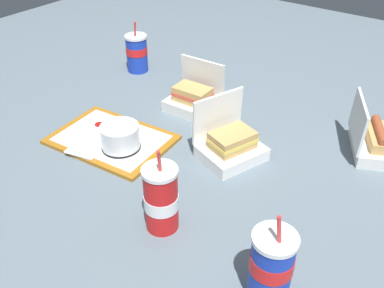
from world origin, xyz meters
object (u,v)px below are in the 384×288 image
cake_container (120,138)px  clamshell_hotdog_back (374,141)px  food_tray (112,139)px  soda_cup_center (137,53)px  ketchup_cup (100,127)px  plastic_fork (121,126)px  clamshell_sandwich_front (230,145)px  soda_cup_right (271,267)px  soda_cup_corner (161,199)px  clamshell_sandwich_center (194,99)px

cake_container → clamshell_hotdog_back: bearing=36.0°
food_tray → soda_cup_center: (-0.29, 0.45, 0.07)m
ketchup_cup → plastic_fork: size_ratio=0.36×
clamshell_sandwich_front → clamshell_hotdog_back: clamshell_sandwich_front is taller
clamshell_sandwich_front → food_tray: bearing=-156.3°
soda_cup_center → soda_cup_right: (0.97, -0.67, 0.01)m
cake_container → soda_cup_corner: bearing=-29.2°
cake_container → plastic_fork: cake_container is taller
clamshell_sandwich_center → clamshell_hotdog_back: bearing=11.1°
food_tray → soda_cup_corner: 0.42m
cake_container → ketchup_cup: bearing=167.3°
soda_cup_right → food_tray: bearing=162.0°
food_tray → plastic_fork: plastic_fork is taller
clamshell_hotdog_back → plastic_fork: bearing=-152.6°
plastic_fork → clamshell_sandwich_front: 0.38m
soda_cup_center → plastic_fork: bearing=-54.7°
cake_container → food_tray: bearing=163.1°
clamshell_sandwich_center → soda_cup_corner: (0.28, -0.51, 0.04)m
plastic_fork → clamshell_sandwich_center: clamshell_sandwich_center is taller
clamshell_hotdog_back → soda_cup_center: size_ratio=1.10×
plastic_fork → soda_cup_corner: (0.39, -0.26, 0.07)m
clamshell_sandwich_front → soda_cup_right: bearing=-48.8°
clamshell_sandwich_center → clamshell_sandwich_front: size_ratio=0.83×
food_tray → clamshell_hotdog_back: bearing=32.3°
soda_cup_corner → ketchup_cup: bearing=155.1°
food_tray → soda_cup_right: bearing=-18.0°
food_tray → soda_cup_center: soda_cup_center is taller
plastic_fork → soda_cup_right: 0.76m
clamshell_sandwich_center → ketchup_cup: bearing=-116.0°
soda_cup_right → clamshell_sandwich_center: bearing=137.3°
ketchup_cup → soda_cup_right: (0.74, -0.23, 0.07)m
clamshell_sandwich_front → soda_cup_center: (-0.64, 0.29, 0.03)m
plastic_fork → soda_cup_center: (-0.27, 0.38, 0.06)m
plastic_fork → soda_cup_corner: bearing=-66.4°
clamshell_sandwich_center → soda_cup_center: soda_cup_center is taller
clamshell_sandwich_center → clamshell_hotdog_back: size_ratio=0.78×
food_tray → plastic_fork: size_ratio=3.56×
ketchup_cup → clamshell_hotdog_back: clamshell_hotdog_back is taller
ketchup_cup → clamshell_sandwich_front: 0.43m
clamshell_hotdog_back → soda_cup_center: bearing=179.4°
soda_cup_center → ketchup_cup: bearing=-62.0°
clamshell_hotdog_back → soda_cup_corner: soda_cup_corner is taller
food_tray → clamshell_sandwich_front: bearing=23.7°
ketchup_cup → clamshell_sandwich_center: clamshell_sandwich_center is taller
soda_cup_center → soda_cup_corner: (0.66, -0.64, 0.01)m
cake_container → soda_cup_center: bearing=127.3°
cake_container → ketchup_cup: size_ratio=3.05×
food_tray → clamshell_sandwich_front: (0.35, 0.15, 0.04)m
clamshell_sandwich_center → clamshell_sandwich_front: clamshell_sandwich_front is taller
cake_container → soda_cup_corner: soda_cup_corner is taller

